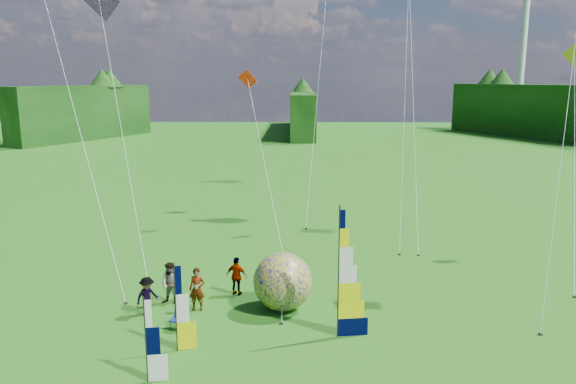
{
  "coord_description": "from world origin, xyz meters",
  "views": [
    {
      "loc": [
        -0.57,
        -16.83,
        9.74
      ],
      "look_at": [
        -1.0,
        4.0,
        5.5
      ],
      "focal_mm": 35.0,
      "sensor_mm": 36.0,
      "label": 1
    }
  ],
  "objects_px": {
    "feather_banner_main": "(339,275)",
    "camp_chair": "(178,318)",
    "spectator_d": "(237,276)",
    "spectator_a": "(197,289)",
    "side_banner_far": "(146,342)",
    "kite_whale": "(413,65)",
    "bol_inflatable": "(283,282)",
    "side_banner_left": "(176,309)",
    "spectator_c": "(147,296)",
    "spectator_b": "(171,284)"
  },
  "relations": [
    {
      "from": "feather_banner_main",
      "to": "camp_chair",
      "type": "height_order",
      "value": "feather_banner_main"
    },
    {
      "from": "spectator_d",
      "to": "spectator_a",
      "type": "bearing_deg",
      "value": 68.4
    },
    {
      "from": "side_banner_far",
      "to": "kite_whale",
      "type": "height_order",
      "value": "kite_whale"
    },
    {
      "from": "bol_inflatable",
      "to": "camp_chair",
      "type": "relative_size",
      "value": 2.55
    },
    {
      "from": "kite_whale",
      "to": "side_banner_left",
      "type": "bearing_deg",
      "value": -134.36
    },
    {
      "from": "side_banner_left",
      "to": "spectator_d",
      "type": "relative_size",
      "value": 1.81
    },
    {
      "from": "spectator_a",
      "to": "camp_chair",
      "type": "relative_size",
      "value": 1.9
    },
    {
      "from": "bol_inflatable",
      "to": "camp_chair",
      "type": "height_order",
      "value": "bol_inflatable"
    },
    {
      "from": "spectator_a",
      "to": "spectator_d",
      "type": "height_order",
      "value": "spectator_a"
    },
    {
      "from": "side_banner_far",
      "to": "camp_chair",
      "type": "height_order",
      "value": "side_banner_far"
    },
    {
      "from": "feather_banner_main",
      "to": "side_banner_far",
      "type": "distance_m",
      "value": 7.34
    },
    {
      "from": "feather_banner_main",
      "to": "spectator_c",
      "type": "xyz_separation_m",
      "value": [
        -7.8,
        1.82,
        -1.67
      ]
    },
    {
      "from": "spectator_b",
      "to": "spectator_c",
      "type": "bearing_deg",
      "value": -106.8
    },
    {
      "from": "side_banner_far",
      "to": "spectator_c",
      "type": "height_order",
      "value": "side_banner_far"
    },
    {
      "from": "bol_inflatable",
      "to": "feather_banner_main",
      "type": "bearing_deg",
      "value": -49.45
    },
    {
      "from": "feather_banner_main",
      "to": "side_banner_left",
      "type": "relative_size",
      "value": 1.55
    },
    {
      "from": "feather_banner_main",
      "to": "spectator_b",
      "type": "bearing_deg",
      "value": 148.75
    },
    {
      "from": "spectator_a",
      "to": "feather_banner_main",
      "type": "bearing_deg",
      "value": -18.65
    },
    {
      "from": "spectator_b",
      "to": "spectator_d",
      "type": "distance_m",
      "value": 2.99
    },
    {
      "from": "side_banner_left",
      "to": "spectator_d",
      "type": "bearing_deg",
      "value": 59.26
    },
    {
      "from": "side_banner_far",
      "to": "camp_chair",
      "type": "bearing_deg",
      "value": 77.65
    },
    {
      "from": "bol_inflatable",
      "to": "kite_whale",
      "type": "bearing_deg",
      "value": 60.48
    },
    {
      "from": "side_banner_far",
      "to": "bol_inflatable",
      "type": "bearing_deg",
      "value": 44.71
    },
    {
      "from": "spectator_a",
      "to": "spectator_c",
      "type": "relative_size",
      "value": 1.12
    },
    {
      "from": "spectator_b",
      "to": "feather_banner_main",
      "type": "bearing_deg",
      "value": -9.08
    },
    {
      "from": "spectator_a",
      "to": "spectator_c",
      "type": "xyz_separation_m",
      "value": [
        -1.98,
        -0.59,
        -0.1
      ]
    },
    {
      "from": "kite_whale",
      "to": "camp_chair",
      "type": "bearing_deg",
      "value": -137.91
    },
    {
      "from": "camp_chair",
      "to": "side_banner_far",
      "type": "bearing_deg",
      "value": -73.55
    },
    {
      "from": "side_banner_left",
      "to": "kite_whale",
      "type": "xyz_separation_m",
      "value": [
        11.57,
        17.66,
        8.95
      ]
    },
    {
      "from": "side_banner_far",
      "to": "kite_whale",
      "type": "bearing_deg",
      "value": 48.68
    },
    {
      "from": "feather_banner_main",
      "to": "side_banner_left",
      "type": "distance_m",
      "value": 6.1
    },
    {
      "from": "spectator_b",
      "to": "kite_whale",
      "type": "distance_m",
      "value": 20.83
    },
    {
      "from": "side_banner_left",
      "to": "camp_chair",
      "type": "distance_m",
      "value": 2.09
    },
    {
      "from": "spectator_d",
      "to": "camp_chair",
      "type": "distance_m",
      "value": 4.19
    },
    {
      "from": "spectator_c",
      "to": "kite_whale",
      "type": "relative_size",
      "value": 0.08
    },
    {
      "from": "feather_banner_main",
      "to": "camp_chair",
      "type": "xyz_separation_m",
      "value": [
        -6.25,
        0.47,
        -2.01
      ]
    },
    {
      "from": "bol_inflatable",
      "to": "spectator_a",
      "type": "relative_size",
      "value": 1.34
    },
    {
      "from": "camp_chair",
      "to": "feather_banner_main",
      "type": "bearing_deg",
      "value": 14.56
    },
    {
      "from": "spectator_a",
      "to": "camp_chair",
      "type": "distance_m",
      "value": 2.04
    },
    {
      "from": "feather_banner_main",
      "to": "spectator_d",
      "type": "relative_size",
      "value": 2.81
    },
    {
      "from": "side_banner_left",
      "to": "spectator_b",
      "type": "distance_m",
      "value": 4.49
    },
    {
      "from": "feather_banner_main",
      "to": "spectator_a",
      "type": "height_order",
      "value": "feather_banner_main"
    },
    {
      "from": "side_banner_left",
      "to": "kite_whale",
      "type": "relative_size",
      "value": 0.15
    },
    {
      "from": "spectator_d",
      "to": "side_banner_far",
      "type": "bearing_deg",
      "value": 93.64
    },
    {
      "from": "side_banner_far",
      "to": "spectator_a",
      "type": "bearing_deg",
      "value": 74.26
    },
    {
      "from": "side_banner_left",
      "to": "spectator_a",
      "type": "xyz_separation_m",
      "value": [
        0.08,
        3.67,
        -0.69
      ]
    },
    {
      "from": "feather_banner_main",
      "to": "spectator_a",
      "type": "distance_m",
      "value": 6.49
    },
    {
      "from": "spectator_b",
      "to": "spectator_d",
      "type": "relative_size",
      "value": 1.06
    },
    {
      "from": "side_banner_left",
      "to": "spectator_d",
      "type": "height_order",
      "value": "side_banner_left"
    },
    {
      "from": "spectator_d",
      "to": "camp_chair",
      "type": "relative_size",
      "value": 1.82
    }
  ]
}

